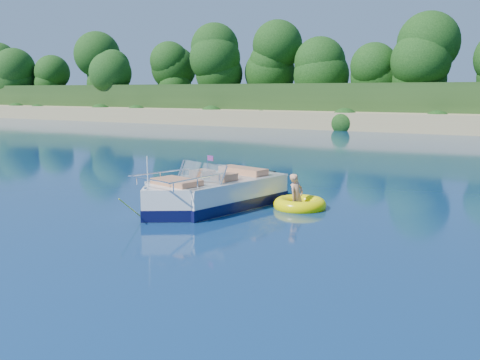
{
  "coord_description": "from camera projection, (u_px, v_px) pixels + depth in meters",
  "views": [
    {
      "loc": [
        8.93,
        -9.02,
        3.28
      ],
      "look_at": [
        1.67,
        3.67,
        0.85
      ],
      "focal_mm": 40.0,
      "sensor_mm": 36.0,
      "label": 1
    }
  ],
  "objects": [
    {
      "name": "boy",
      "position": [
        297.0,
        207.0,
        15.27
      ],
      "size": [
        0.48,
        0.79,
        1.45
      ],
      "primitive_type": "imported",
      "rotation": [
        0.0,
        -0.17,
        1.35
      ],
      "color": "tan",
      "rests_on": "ground"
    },
    {
      "name": "treeline",
      "position": [
        435.0,
        65.0,
        46.82
      ],
      "size": [
        150.0,
        7.12,
        8.19
      ],
      "color": "black",
      "rests_on": "ground"
    },
    {
      "name": "tow_tube",
      "position": [
        300.0,
        205.0,
        15.16
      ],
      "size": [
        1.54,
        1.54,
        0.4
      ],
      "rotation": [
        0.0,
        0.0,
        0.02
      ],
      "color": "#FFF500",
      "rests_on": "ground"
    },
    {
      "name": "ground",
      "position": [
        102.0,
        232.0,
        12.63
      ],
      "size": [
        160.0,
        160.0,
        0.0
      ],
      "primitive_type": "plane",
      "color": "#0A2446",
      "rests_on": "ground"
    },
    {
      "name": "shoreline",
      "position": [
        466.0,
        110.0,
        67.07
      ],
      "size": [
        170.0,
        59.0,
        6.0
      ],
      "color": "tan",
      "rests_on": "ground"
    },
    {
      "name": "motorboat",
      "position": [
        210.0,
        195.0,
        15.15
      ],
      "size": [
        2.85,
        5.62,
        1.9
      ],
      "rotation": [
        0.0,
        0.0,
        -0.23
      ],
      "color": "white",
      "rests_on": "ground"
    }
  ]
}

